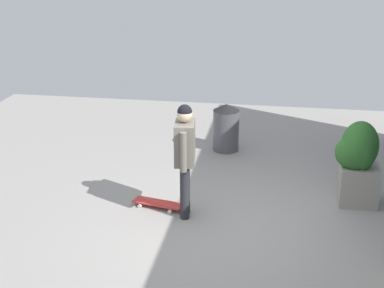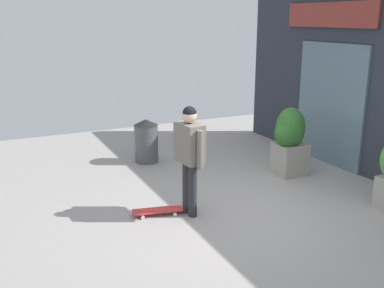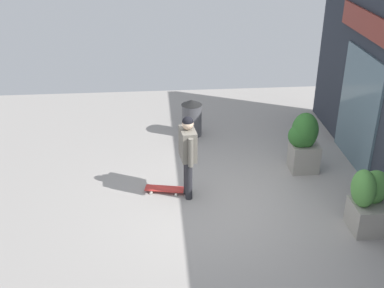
% 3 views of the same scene
% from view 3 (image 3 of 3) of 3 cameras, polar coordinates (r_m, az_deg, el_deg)
% --- Properties ---
extents(ground_plane, '(12.00, 12.00, 0.00)m').
position_cam_3_polar(ground_plane, '(9.02, 3.89, -7.13)').
color(ground_plane, '#9E9993').
extents(skateboarder, '(0.64, 0.31, 1.63)m').
position_cam_3_polar(skateboarder, '(8.76, -0.49, -0.59)').
color(skateboarder, '#28282D').
rests_on(skateboarder, ground_plane).
extents(skateboard, '(0.37, 0.77, 0.08)m').
position_cam_3_polar(skateboard, '(9.37, -3.22, -5.24)').
color(skateboard, red).
rests_on(skateboard, ground_plane).
extents(planter_box_left, '(0.53, 0.66, 1.26)m').
position_cam_3_polar(planter_box_left, '(10.02, 12.98, 0.60)').
color(planter_box_left, gray).
rests_on(planter_box_left, ground_plane).
extents(planter_box_right, '(0.62, 0.65, 1.10)m').
position_cam_3_polar(planter_box_right, '(8.65, 19.81, -6.08)').
color(planter_box_right, gray).
rests_on(planter_box_right, ground_plane).
extents(trash_bin, '(0.48, 0.48, 0.88)m').
position_cam_3_polar(trash_bin, '(11.41, -0.04, 3.12)').
color(trash_bin, '#4C4C51').
rests_on(trash_bin, ground_plane).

